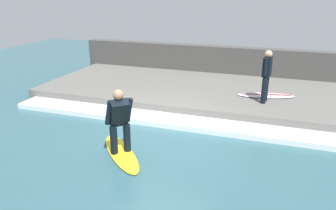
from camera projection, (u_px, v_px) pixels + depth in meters
name	position (u px, v px, depth m)	size (l,w,h in m)	color
ground_plane	(161.00, 138.00, 8.40)	(28.00, 28.00, 0.00)	#335B66
concrete_ledge	(196.00, 92.00, 11.55)	(4.40, 10.67, 0.36)	#66635E
back_wall	(211.00, 63.00, 13.55)	(0.50, 11.21, 1.42)	#474442
wave_foam_crest	(173.00, 121.00, 9.25)	(0.83, 10.14, 0.15)	white
surfboard_riding	(121.00, 153.00, 7.56)	(1.88, 1.78, 0.06)	yellow
surfer_riding	(119.00, 118.00, 7.27)	(0.61, 0.61, 1.49)	black
surfer_waiting_near	(267.00, 73.00, 9.67)	(0.53, 0.27, 1.58)	black
surfboard_waiting_near	(266.00, 95.00, 10.47)	(0.95, 1.87, 0.07)	silver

